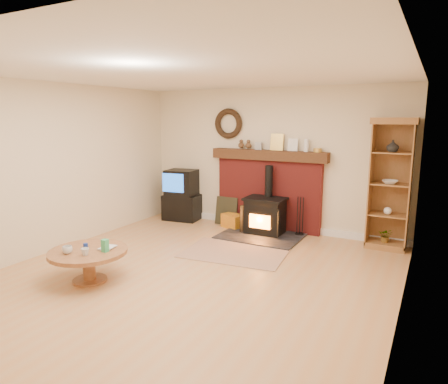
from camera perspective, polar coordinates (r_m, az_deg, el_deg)
The scene contains 11 objects.
ground at distance 5.37m, azimuth -4.81°, elevation -12.11°, with size 5.50×5.50×0.00m, color tan.
room_shell at distance 5.06m, azimuth -4.70°, elevation 6.55°, with size 5.02×5.52×2.61m.
chimney_breast at distance 7.44m, azimuth 6.34°, elevation 0.76°, with size 2.20×0.22×1.78m.
wood_stove at distance 7.14m, azimuth 5.77°, elevation -3.60°, with size 1.40×1.00×1.23m.
area_rug at distance 6.26m, azimuth 1.57°, elevation -8.63°, with size 1.55×1.07×0.01m, color brown.
tv_unit at distance 8.16m, azimuth -6.06°, elevation -0.57°, with size 0.76×0.57×1.03m.
curio_cabinet at distance 6.81m, azimuth 22.66°, elevation 1.04°, with size 0.66×0.48×2.07m.
firelog_box at distance 7.59m, azimuth 1.29°, elevation -4.18°, with size 0.42×0.26×0.26m, color gold.
leaning_painting at distance 7.78m, azimuth 0.33°, elevation -2.72°, with size 0.45×0.03×0.55m, color black.
fire_tools at distance 7.21m, azimuth 10.75°, elevation -5.13°, with size 0.16×0.16×0.70m.
coffee_table at distance 5.41m, azimuth -18.83°, elevation -8.64°, with size 0.98×0.98×0.58m.
Camera 1 is at (2.72, -4.14, 2.08)m, focal length 32.00 mm.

